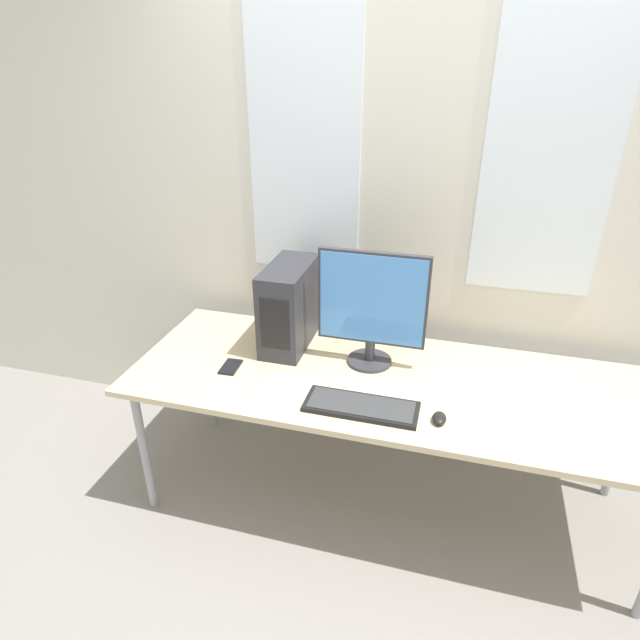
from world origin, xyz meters
TOP-DOWN VIEW (x-y plane):
  - ground_plane at (0.00, 0.00)m, footprint 14.00×14.00m
  - wall_back at (0.00, 0.97)m, footprint 8.00×0.07m
  - desk at (0.00, 0.42)m, footprint 2.34×0.84m
  - pc_tower at (-0.53, 0.61)m, footprint 0.19×0.41m
  - monitor_main at (-0.12, 0.54)m, footprint 0.49×0.21m
  - keyboard at (-0.08, 0.17)m, footprint 0.46×0.17m
  - mouse at (0.23, 0.17)m, footprint 0.06×0.08m
  - cell_phone at (-0.72, 0.32)m, footprint 0.08×0.13m
  - paper_sheet_left at (-0.43, 0.18)m, footprint 0.23×0.31m

SIDE VIEW (x-z plane):
  - ground_plane at x=0.00m, z-range 0.00..0.00m
  - desk at x=0.00m, z-range 0.32..1.04m
  - paper_sheet_left at x=-0.43m, z-range 0.72..0.72m
  - cell_phone at x=-0.72m, z-range 0.72..0.73m
  - keyboard at x=-0.08m, z-range 0.72..0.74m
  - mouse at x=0.23m, z-range 0.72..0.75m
  - pc_tower at x=-0.53m, z-range 0.72..1.13m
  - monitor_main at x=-0.12m, z-range 0.74..1.28m
  - wall_back at x=0.00m, z-range 0.00..2.70m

